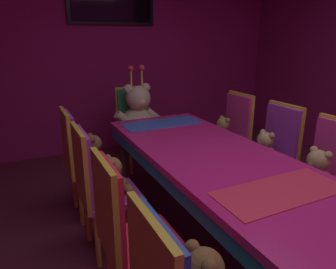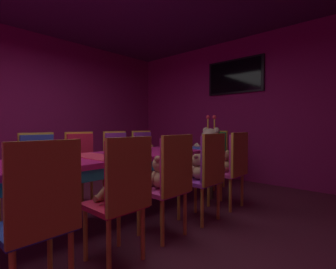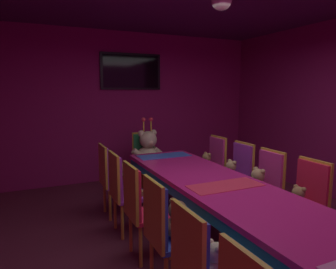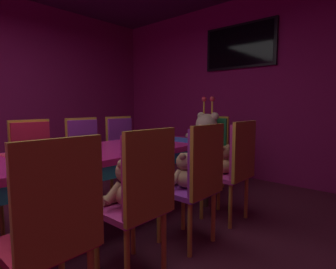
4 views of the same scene
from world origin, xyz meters
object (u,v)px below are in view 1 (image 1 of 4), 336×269
object	(u,v)px
chair_left_3	(121,224)
chair_right_5	(233,129)
king_teddy_bear	(139,112)
chair_left_4	(93,180)
chair_right_4	(276,146)
teddy_right_3	(316,173)
banquet_table	(279,205)
chair_right_3	(329,169)
teddy_left_5	(95,153)
throne_chair	(134,119)
chair_left_5	(78,154)
teddy_left_4	(113,178)
teddy_right_5	(222,132)
teddy_right_4	(264,149)

from	to	relation	value
chair_left_3	chair_right_5	world-z (taller)	same
king_teddy_bear	chair_left_4	bearing A→B (deg)	-32.65
chair_right_4	chair_right_5	bearing A→B (deg)	-89.06
chair_left_3	teddy_right_3	size ratio (longest dim) A/B	2.87
banquet_table	king_teddy_bear	xyz separation A→B (m)	(0.00, 2.21, 0.06)
chair_left_3	king_teddy_bear	xyz separation A→B (m)	(0.83, 1.92, 0.12)
chair_right_3	teddy_left_5	bearing A→B (deg)	-37.60
chair_right_3	banquet_table	bearing A→B (deg)	20.05
throne_chair	teddy_right_3	bearing A→B (deg)	17.78
chair_left_5	chair_right_5	size ratio (longest dim) A/B	1.00
teddy_right_3	chair_right_5	bearing A→B (deg)	-97.76
throne_chair	king_teddy_bear	bearing A→B (deg)	-0.00
chair_left_3	king_teddy_bear	distance (m)	2.10
teddy_left_4	chair_right_5	size ratio (longest dim) A/B	0.31
teddy_right_3	chair_right_4	world-z (taller)	chair_right_4
banquet_table	chair_right_4	xyz separation A→B (m)	(0.84, 0.87, -0.06)
king_teddy_bear	teddy_left_4	bearing A→B (deg)	-27.97
banquet_table	chair_left_5	xyz separation A→B (m)	(-0.85, 1.47, -0.06)
chair_right_5	king_teddy_bear	bearing A→B (deg)	-40.79
teddy_left_5	king_teddy_bear	bearing A→B (deg)	46.79
teddy_right_3	chair_right_5	distance (m)	1.21
teddy_right_5	king_teddy_bear	size ratio (longest dim) A/B	0.38
chair_left_4	throne_chair	world-z (taller)	same
chair_left_5	teddy_left_5	xyz separation A→B (m)	(0.14, 0.00, -0.01)
chair_right_3	teddy_right_5	distance (m)	1.21
teddy_left_5	king_teddy_bear	size ratio (longest dim) A/B	0.39
teddy_left_4	chair_left_5	size ratio (longest dim) A/B	0.31
teddy_right_3	teddy_left_4	bearing A→B (deg)	-23.84
chair_left_3	chair_right_4	world-z (taller)	same
chair_left_5	king_teddy_bear	bearing A→B (deg)	41.46
teddy_right_4	teddy_right_3	bearing A→B (deg)	87.10
chair_right_3	teddy_right_3	distance (m)	0.15
teddy_right_5	banquet_table	bearing A→B (deg)	65.34
chair_left_4	teddy_right_4	xyz separation A→B (m)	(1.54, -0.03, -0.01)
teddy_left_4	teddy_right_3	xyz separation A→B (m)	(1.37, -0.60, 0.02)
throne_chair	teddy_left_4	bearing A→B (deg)	-25.27
banquet_table	teddy_right_5	world-z (taller)	same
teddy_right_3	teddy_right_5	bearing A→B (deg)	-90.94
teddy_right_5	teddy_right_4	bearing A→B (deg)	90.87
banquet_table	chair_left_5	distance (m)	1.69
chair_right_3	chair_right_4	distance (m)	0.58
chair_right_3	chair_left_3	bearing A→B (deg)	0.08
chair_left_3	king_teddy_bear	bearing A→B (deg)	66.59
banquet_table	throne_chair	world-z (taller)	throne_chair
chair_left_3	chair_right_5	xyz separation A→B (m)	(1.66, 1.20, 0.00)
banquet_table	king_teddy_bear	bearing A→B (deg)	90.00
teddy_left_4	teddy_left_5	bearing A→B (deg)	90.54
chair_right_4	teddy_right_4	size ratio (longest dim) A/B	3.14
teddy_right_4	chair_right_5	size ratio (longest dim) A/B	0.32
chair_left_3	throne_chair	bearing A→B (deg)	68.26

